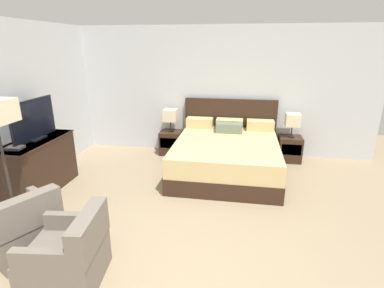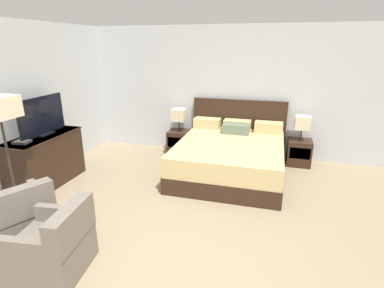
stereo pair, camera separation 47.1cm
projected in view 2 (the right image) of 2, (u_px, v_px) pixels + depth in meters
ground_plane at (139, 284)px, 2.94m from camera, size 11.90×11.90×0.00m
wall_back at (219, 92)px, 6.18m from camera, size 6.68×0.06×2.62m
wall_left at (21, 106)px, 4.78m from camera, size 0.06×5.77×2.62m
bed at (230, 156)px, 5.39m from camera, size 1.89×2.14×1.18m
nightstand_left at (179, 142)px, 6.44m from camera, size 0.44×0.42×0.50m
nightstand_right at (299, 152)px, 5.81m from camera, size 0.44×0.42×0.50m
table_lamp_left at (179, 115)px, 6.25m from camera, size 0.28×0.28×0.47m
table_lamp_right at (303, 123)px, 5.63m from camera, size 0.28×0.28×0.47m
dresser at (46, 159)px, 4.95m from camera, size 0.55×1.32×0.85m
tv at (42, 117)px, 4.78m from camera, size 0.18×0.95×0.62m
book_red_cover at (22, 142)px, 4.44m from camera, size 0.24×0.20×0.03m
armchair_by_window at (19, 218)px, 3.54m from camera, size 0.92×0.92×0.76m
armchair_companion at (54, 247)px, 3.03m from camera, size 0.77×0.76×0.76m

